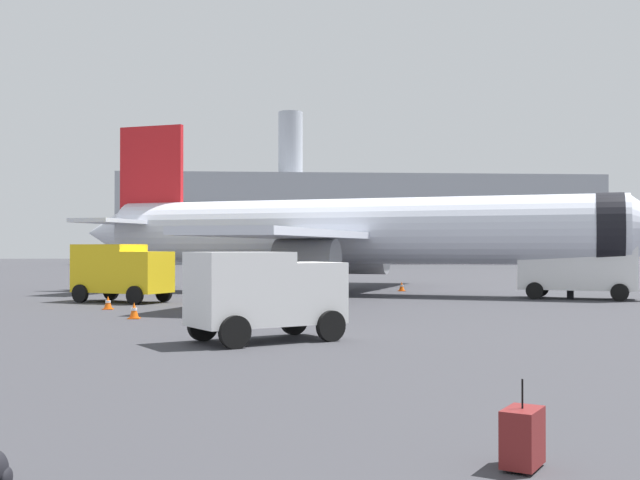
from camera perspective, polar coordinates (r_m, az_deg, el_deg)
The scene contains 9 objects.
airplane_at_gate at distance 45.60m, azimuth 2.24°, elevation 0.60°, with size 34.16×31.34×10.50m.
service_truck at distance 40.31m, azimuth -14.31°, elevation -2.14°, with size 5.26×4.28×2.90m.
fuel_truck at distance 43.78m, azimuth 18.22°, elevation -1.79°, with size 6.44×4.84×3.20m.
cargo_van at distance 22.70m, azimuth -4.07°, elevation -3.77°, with size 4.82×3.92×2.60m.
safety_cone_near at distance 35.73m, azimuth -15.22°, elevation -4.45°, with size 0.44×0.44×0.59m.
safety_cone_mid at distance 49.33m, azimuth 5.99°, elevation -3.39°, with size 0.44×0.44×0.61m.
safety_cone_far at distance 30.76m, azimuth -13.42°, elevation -5.04°, with size 0.44×0.44×0.63m.
rolling_suitcase at distance 10.15m, azimuth 14.57°, elevation -13.76°, with size 0.69×0.75×1.10m.
terminal_building at distance 142.18m, azimuth 2.83°, elevation 1.45°, with size 83.38×23.13×27.36m.
Camera 1 is at (0.06, -2.91, 2.71)m, focal length 43.82 mm.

